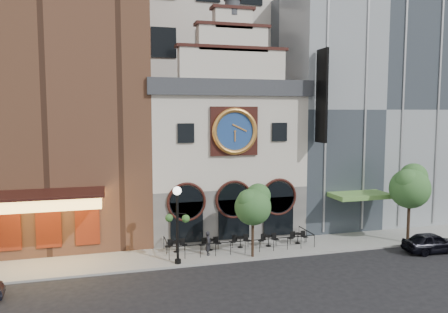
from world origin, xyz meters
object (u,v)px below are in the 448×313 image
Objects in this scene: bistro_0 at (176,246)px; bistro_2 at (240,241)px; bistro_1 at (210,244)px; lamppost at (177,216)px; tree_left at (253,204)px; bistro_4 at (298,237)px; bistro_3 at (268,240)px; car_right at (432,242)px; pedestrian at (208,243)px; tree_right at (410,185)px.

bistro_0 is 4.66m from bistro_2.
bistro_0 is at bearing 174.31° from bistro_1.
lamppost is (-2.67, -2.12, 2.66)m from bistro_1.
lamppost is at bearing -179.51° from tree_left.
bistro_1 is at bearing 178.42° from bistro_4.
lamppost is at bearing -96.85° from bistro_0.
bistro_1 is at bearing 63.17° from lamppost.
bistro_2 and bistro_3 have the same top height.
car_right is at bearing -15.66° from bistro_1.
bistro_1 is at bearing 177.08° from bistro_3.
bistro_0 is 3.57m from lamppost.
bistro_4 is 7.13m from pedestrian.
car_right is at bearing -80.84° from tree_right.
pedestrian is 0.28× the size of tree_right.
bistro_4 is (6.72, -0.18, 0.00)m from bistro_1.
bistro_2 is 3.82m from tree_left.
lamppost is at bearing -156.37° from bistro_2.
car_right is at bearing -83.00° from pedestrian.
car_right is at bearing -20.43° from bistro_3.
lamppost reaches higher than tree_left.
lamppost is (-2.30, -1.14, 2.30)m from pedestrian.
pedestrian is (2.02, -1.23, 0.36)m from bistro_0.
tree_left reaches higher than car_right.
car_right is at bearing -9.76° from tree_left.
tree_right is at bearing -13.51° from bistro_4.
tree_left is 12.38m from tree_right.
tree_right is (17.54, -0.02, 1.24)m from lamppost.
bistro_3 is at bearing 72.72° from car_right.
lamppost is at bearing -168.32° from bistro_4.
bistro_4 is (4.45, -0.22, 0.00)m from bistro_2.
car_right is at bearing -14.35° from bistro_0.
tree_right is at bearing 24.56° from lamppost.
lamppost is (-7.03, -1.90, 2.66)m from bistro_3.
tree_right is (14.87, -2.14, 3.91)m from bistro_1.
tree_right is (17.26, -2.38, 3.91)m from bistro_0.
lamppost is at bearing -141.46° from bistro_1.
bistro_2 is 2.85m from pedestrian.
bistro_1 is 0.32× the size of tree_left.
bistro_1 is 4.55m from tree_left.
bistro_1 is at bearing -1.30° from pedestrian.
bistro_3 is 11.38m from tree_right.
pedestrian is (-15.58, 3.28, 0.26)m from car_right.
car_right is (17.60, -4.50, 0.10)m from bistro_0.
tree_left is (-4.21, -1.90, 3.17)m from bistro_4.
lamppost is at bearing 135.11° from pedestrian.
bistro_0 is 0.95× the size of pedestrian.
pedestrian reaches higher than car_right.
bistro_4 is 9.95m from lamppost.
bistro_0 and bistro_3 have the same top height.
tree_left reaches higher than bistro_1.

